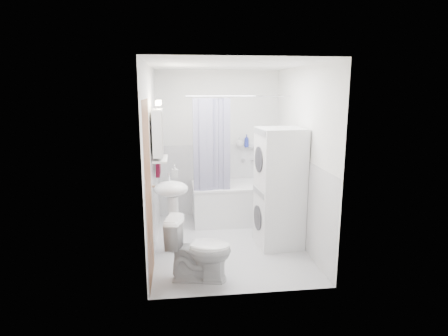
{
  "coord_description": "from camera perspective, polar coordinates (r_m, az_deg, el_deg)",
  "views": [
    {
      "loc": [
        -0.65,
        -4.81,
        2.1
      ],
      "look_at": [
        -0.04,
        0.15,
        1.05
      ],
      "focal_mm": 30.0,
      "sensor_mm": 36.0,
      "label": 1
    }
  ],
  "objects": [
    {
      "name": "curtain_rod",
      "position": [
        5.5,
        3.69,
        10.86
      ],
      "size": [
        1.8,
        0.02,
        0.02
      ],
      "primitive_type": "cylinder",
      "rotation": [
        0.0,
        1.57,
        0.0
      ],
      "color": "silver",
      "rests_on": "room_walls"
    },
    {
      "name": "medicine_cabinet",
      "position": [
        4.94,
        -9.97,
        5.54
      ],
      "size": [
        0.13,
        0.5,
        0.71
      ],
      "color": "white",
      "rests_on": "room_walls"
    },
    {
      "name": "shower_caddy",
      "position": [
        6.25,
        4.75,
        3.14
      ],
      "size": [
        0.22,
        0.06,
        0.02
      ],
      "primitive_type": "cube",
      "color": "silver",
      "rests_on": "room_walls"
    },
    {
      "name": "toilet",
      "position": [
        4.26,
        -3.8,
        -12.26
      ],
      "size": [
        0.79,
        0.53,
        0.71
      ],
      "primitive_type": "imported",
      "rotation": [
        0.0,
        0.0,
        1.38
      ],
      "color": "white",
      "rests_on": "ground"
    },
    {
      "name": "sink",
      "position": [
        4.88,
        -7.97,
        -4.84
      ],
      "size": [
        0.44,
        0.37,
        1.04
      ],
      "color": "white",
      "rests_on": "ground"
    },
    {
      "name": "floor",
      "position": [
        5.29,
        0.64,
        -11.48
      ],
      "size": [
        2.6,
        2.6,
        0.0
      ],
      "primitive_type": "plane",
      "color": "#BBBBBF",
      "rests_on": "ground"
    },
    {
      "name": "shelf",
      "position": [
        5.0,
        -9.65,
        1.38
      ],
      "size": [
        0.18,
        0.54,
        0.02
      ],
      "primitive_type": "cube",
      "color": "silver",
      "rests_on": "room_walls"
    },
    {
      "name": "bathtub",
      "position": [
        6.08,
        2.92,
        -4.92
      ],
      "size": [
        1.62,
        0.77,
        0.62
      ],
      "color": "white",
      "rests_on": "ground"
    },
    {
      "name": "wainscot",
      "position": [
        5.36,
        0.24,
        -4.34
      ],
      "size": [
        1.98,
        2.58,
        2.58
      ],
      "color": "white",
      "rests_on": "ground"
    },
    {
      "name": "shelf_bottle",
      "position": [
        4.84,
        -9.75,
        1.61
      ],
      "size": [
        0.07,
        0.18,
        0.07
      ],
      "primitive_type": "imported",
      "color": "gray",
      "rests_on": "shelf"
    },
    {
      "name": "shelf_cup",
      "position": [
        5.1,
        -9.62,
        2.32
      ],
      "size": [
        0.1,
        0.09,
        0.1
      ],
      "primitive_type": "imported",
      "color": "gray",
      "rests_on": "shelf"
    },
    {
      "name": "room_walls",
      "position": [
        4.89,
        0.68,
        4.72
      ],
      "size": [
        2.6,
        2.6,
        2.6
      ],
      "color": "white",
      "rests_on": "ground"
    },
    {
      "name": "shampoo_b",
      "position": [
        6.22,
        3.45,
        3.58
      ],
      "size": [
        0.08,
        0.21,
        0.08
      ],
      "primitive_type": "imported",
      "color": "#27349C",
      "rests_on": "shower_caddy"
    },
    {
      "name": "door",
      "position": [
        4.41,
        -10.7,
        -2.73
      ],
      "size": [
        0.05,
        2.0,
        2.0
      ],
      "color": "brown",
      "rests_on": "ground"
    },
    {
      "name": "washer_dryer",
      "position": [
        5.07,
        8.42,
        -3.01
      ],
      "size": [
        0.61,
        0.6,
        1.61
      ],
      "rotation": [
        0.0,
        0.0,
        0.07
      ],
      "color": "white",
      "rests_on": "ground"
    },
    {
      "name": "towel",
      "position": [
        5.25,
        -10.12,
        3.95
      ],
      "size": [
        0.07,
        0.38,
        0.91
      ],
      "color": "maroon",
      "rests_on": "room_walls"
    },
    {
      "name": "shampoo_a",
      "position": [
        6.19,
        2.36,
        3.8
      ],
      "size": [
        0.13,
        0.17,
        0.13
      ],
      "primitive_type": "imported",
      "color": "gray",
      "rests_on": "shower_caddy"
    },
    {
      "name": "shower_curtain",
      "position": [
        5.49,
        -1.82,
        3.02
      ],
      "size": [
        0.55,
        0.02,
        1.45
      ],
      "color": "#18164E",
      "rests_on": "curtain_rod"
    },
    {
      "name": "soap_pump",
      "position": [
        5.19,
        -7.5,
        -0.99
      ],
      "size": [
        0.08,
        0.17,
        0.08
      ],
      "primitive_type": "imported",
      "color": "gray",
      "rests_on": "sink"
    },
    {
      "name": "tub_spout",
      "position": [
        6.29,
        4.25,
        1.22
      ],
      "size": [
        0.04,
        0.12,
        0.04
      ],
      "primitive_type": "cylinder",
      "rotation": [
        1.57,
        0.0,
        0.0
      ],
      "color": "silver",
      "rests_on": "room_walls"
    }
  ]
}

